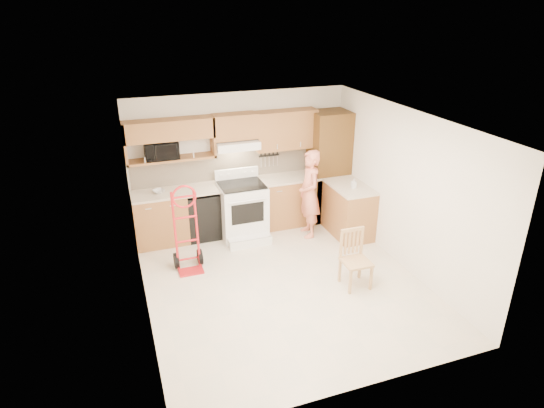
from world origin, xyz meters
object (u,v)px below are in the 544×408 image
range (243,207)px  person (309,194)px  dining_chair (356,260)px  hand_truck (187,233)px  microwave (161,150)px

range → person: (1.13, -0.32, 0.21)m
range → person: person is taller
person → dining_chair: (-0.02, -1.78, -0.36)m
dining_chair → hand_truck: bearing=150.7°
microwave → dining_chair: (2.39, -2.51, -1.20)m
microwave → person: microwave is taller
hand_truck → dining_chair: bearing=-29.9°
dining_chair → microwave: bearing=134.3°
dining_chair → person: bearing=90.2°
hand_truck → person: bearing=12.1°
range → person: size_ratio=0.74×
microwave → range: size_ratio=0.46×
range → dining_chair: bearing=-62.0°
person → dining_chair: size_ratio=1.82×
microwave → hand_truck: size_ratio=0.42×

